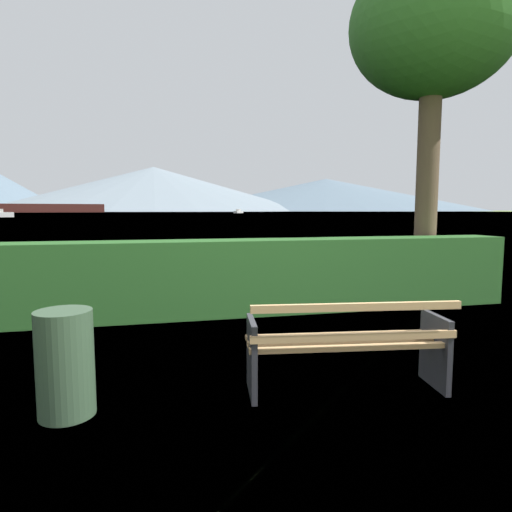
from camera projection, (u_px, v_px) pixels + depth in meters
ground_plane at (344, 389)px, 4.01m from camera, size 1400.00×1400.00×0.00m
water_surface at (155, 212)px, 300.90m from camera, size 620.00×620.00×0.00m
park_bench at (347, 346)px, 3.90m from camera, size 1.84×0.79×0.87m
hedge_row at (262, 276)px, 6.98m from camera, size 8.46×0.71×1.17m
tree_near_bench at (433, 30)px, 7.93m from camera, size 3.02×3.02×6.24m
trash_bin at (65, 363)px, 3.46m from camera, size 0.44×0.44×0.85m
cargo_ship_large at (21, 205)px, 264.35m from camera, size 82.00×31.00×16.30m
sailboat_mid at (238, 212)px, 215.14m from camera, size 5.61×5.90×1.93m
distant_hills at (196, 190)px, 562.23m from camera, size 804.43×452.81×74.24m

